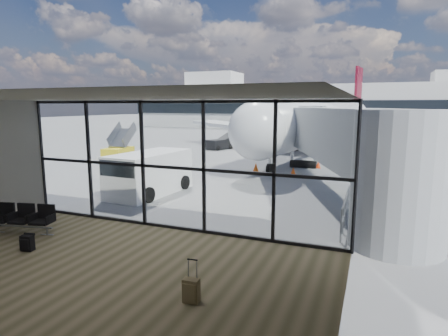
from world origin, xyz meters
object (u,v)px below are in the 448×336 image
Objects in this scene: suitcase at (191,290)px; mobile_stairs at (119,151)px; airliner at (326,122)px; belt_loader at (220,143)px; service_van at (148,173)px; seating_row at (24,217)px; backpack at (27,243)px.

mobile_stairs is at bearing 125.88° from suitcase.
airliner is 10.43m from belt_loader.
belt_loader is (-4.09, 19.13, -0.48)m from service_van.
mobile_stairs is at bearing 104.67° from seating_row.
seating_row is 6.54m from service_van.
seating_row is at bearing -62.87° from belt_loader.
airliner is 19.12m from mobile_stairs.
service_van reaches higher than suitcase.
seating_row is 0.58× the size of belt_loader.
service_van is 19.57m from belt_loader.
suitcase is at bearing -80.94° from airliner.
service_van is at bearing 69.83° from seating_row.
belt_loader is (-10.72, 27.64, 0.27)m from suitcase.
mobile_stairs is (-16.27, 18.77, 0.27)m from suitcase.
backpack is 0.54× the size of suitcase.
seating_row is 0.64× the size of mobile_stairs.
suitcase is at bearing -57.44° from mobile_stairs.
backpack is at bearing 166.78° from suitcase.
belt_loader reaches higher than backpack.
service_van is (-5.90, -21.19, -1.74)m from airliner.
mobile_stairs is (-5.55, -8.87, -0.01)m from belt_loader.
suitcase is 10.82m from service_van.
seating_row is 7.70m from suitcase.
airliner reaches higher than belt_loader.
seating_row is 1.94m from backpack.
seating_row is at bearing 130.78° from backpack.
backpack is at bearing -60.04° from belt_loader.
service_van is at bearing -58.15° from belt_loader.
airliner reaches higher than backpack.
mobile_stairs reaches higher than service_van.
seating_row is 28.54m from airliner.
backpack is 0.14× the size of belt_loader.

